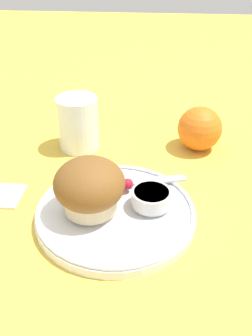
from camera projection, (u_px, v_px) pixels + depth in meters
ground_plane at (130, 206)px, 0.59m from camera, size 3.00×3.00×0.00m
plate at (116, 213)px, 0.56m from camera, size 0.24×0.24×0.02m
muffin at (90, 187)px, 0.53m from camera, size 0.10×0.10×0.08m
cream_ramekin at (151, 197)px, 0.55m from camera, size 0.06×0.06×0.02m
berry_pair at (122, 184)px, 0.59m from camera, size 0.03×0.02×0.02m
butter_knife at (132, 182)px, 0.60m from camera, size 0.18×0.05×0.00m
orange_fruit at (200, 129)px, 0.71m from camera, size 0.08×0.08×0.08m
juice_glass at (78, 123)px, 0.71m from camera, size 0.08×0.08×0.10m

